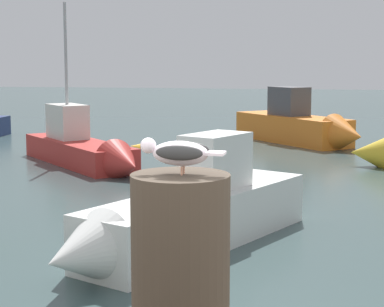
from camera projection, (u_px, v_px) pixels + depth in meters
name	position (u px, v px, depth m)	size (l,w,h in m)	color
mooring_post	(180.00, 269.00, 2.76)	(0.40, 0.40, 0.78)	#382D23
seagull	(179.00, 152.00, 2.69)	(0.39, 0.15, 0.14)	tan
boat_orange	(302.00, 127.00, 22.05)	(4.61, 5.04, 1.95)	orange
boat_white	(186.00, 216.00, 9.76)	(3.16, 5.19, 1.68)	silver
boat_red	(86.00, 149.00, 17.44)	(4.66, 4.81, 4.45)	#B72D28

